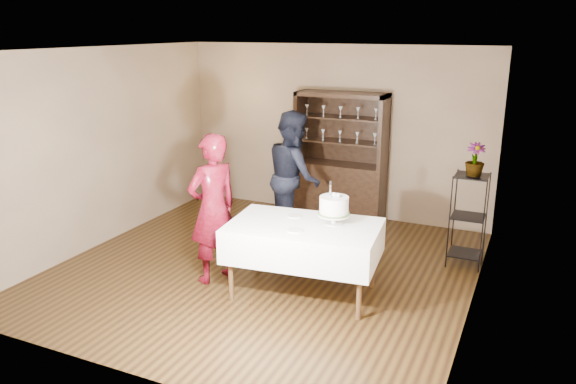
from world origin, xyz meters
name	(u,v)px	position (x,y,z in m)	size (l,w,h in m)	color
floor	(265,269)	(0.00, 0.00, 0.00)	(5.00, 5.00, 0.00)	black
ceiling	(262,50)	(0.00, 0.00, 2.70)	(5.00, 5.00, 0.00)	white
back_wall	(334,131)	(0.00, 2.50, 1.35)	(5.00, 0.02, 2.70)	brown
wall_left	(102,147)	(-2.50, 0.00, 1.35)	(0.02, 5.00, 2.70)	brown
wall_right	(481,189)	(2.50, 0.00, 1.35)	(0.02, 5.00, 2.70)	brown
china_hutch	(340,178)	(0.20, 2.25, 0.66)	(1.40, 0.48, 2.00)	black
plant_etagere	(468,216)	(2.28, 1.20, 0.65)	(0.42, 0.42, 1.20)	black
cake_table	(304,241)	(0.71, -0.41, 0.64)	(1.77, 1.20, 0.84)	silver
woman	(213,209)	(-0.41, -0.51, 0.90)	(0.66, 0.43, 1.80)	#38050A
man	(294,176)	(-0.11, 1.15, 0.93)	(0.90, 0.70, 1.85)	black
cake	(334,207)	(1.00, -0.26, 1.04)	(0.40, 0.40, 0.50)	white
plate_near	(295,230)	(0.70, -0.64, 0.84)	(0.18, 0.18, 0.01)	white
plate_far	(295,216)	(0.50, -0.21, 0.84)	(0.17, 0.17, 0.01)	white
potted_plant	(475,160)	(2.30, 1.18, 1.39)	(0.23, 0.23, 0.41)	#4C6E34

